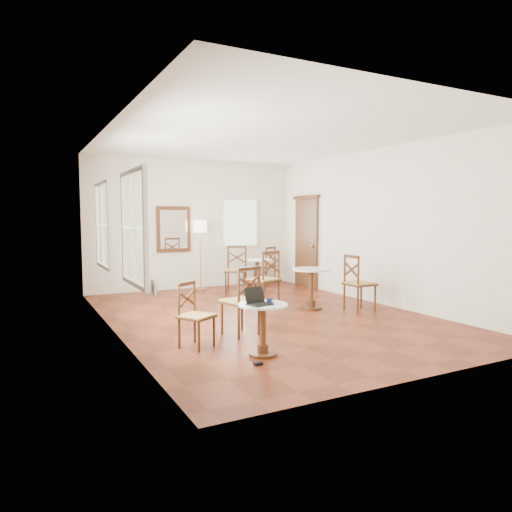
{
  "coord_description": "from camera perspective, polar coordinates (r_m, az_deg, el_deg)",
  "views": [
    {
      "loc": [
        -3.74,
        -6.87,
        1.69
      ],
      "look_at": [
        0.0,
        0.3,
        1.0
      ],
      "focal_mm": 32.43,
      "sensor_mm": 36.0,
      "label": 1
    }
  ],
  "objects": [
    {
      "name": "chair_mid_b",
      "position": [
        8.46,
        12.53,
        -3.28
      ],
      "size": [
        0.48,
        0.48,
        1.02
      ],
      "rotation": [
        0.0,
        0.0,
        1.55
      ],
      "color": "#472711",
      "rests_on": "ground"
    },
    {
      "name": "laptop",
      "position": [
        5.57,
        0.19,
        -5.48
      ],
      "size": [
        0.32,
        0.29,
        0.2
      ],
      "rotation": [
        0.0,
        0.0,
        0.21
      ],
      "color": "black",
      "rests_on": "cafe_table_near"
    },
    {
      "name": "cafe_table_near",
      "position": [
        5.67,
        0.85,
        -8.32
      ],
      "size": [
        0.6,
        0.6,
        0.64
      ],
      "color": "#472711",
      "rests_on": "ground"
    },
    {
      "name": "floor_lamp",
      "position": [
        10.71,
        -6.92,
        3.07
      ],
      "size": [
        0.31,
        0.31,
        1.6
      ],
      "color": "#BF8C3F",
      "rests_on": "ground"
    },
    {
      "name": "chair_back_a",
      "position": [
        11.52,
        1.2,
        -1.2
      ],
      "size": [
        0.58,
        0.58,
        0.95
      ],
      "rotation": [
        0.0,
        0.0,
        3.56
      ],
      "color": "#472711",
      "rests_on": "ground"
    },
    {
      "name": "chair_mid_a",
      "position": [
        8.58,
        1.05,
        -2.89
      ],
      "size": [
        0.61,
        0.61,
        1.07
      ],
      "rotation": [
        0.0,
        0.0,
        3.42
      ],
      "color": "#472711",
      "rests_on": "ground"
    },
    {
      "name": "cafe_table_mid",
      "position": [
        8.52,
        6.78,
        -3.44
      ],
      "size": [
        0.71,
        0.71,
        0.75
      ],
      "color": "#472711",
      "rests_on": "ground"
    },
    {
      "name": "power_adapter",
      "position": [
        5.4,
        0.27,
        -13.12
      ],
      "size": [
        0.1,
        0.06,
        0.04
      ],
      "primitive_type": "cube",
      "color": "black",
      "rests_on": "ground"
    },
    {
      "name": "chair_back_b",
      "position": [
        10.21,
        -2.48,
        -1.7
      ],
      "size": [
        0.67,
        0.67,
        1.05
      ],
      "rotation": [
        0.0,
        0.0,
        -0.56
      ],
      "color": "#472711",
      "rests_on": "ground"
    },
    {
      "name": "chair_near_b",
      "position": [
        6.06,
        -7.52,
        -7.26
      ],
      "size": [
        0.53,
        0.53,
        0.84
      ],
      "rotation": [
        0.0,
        0.0,
        0.55
      ],
      "color": "#472711",
      "rests_on": "ground"
    },
    {
      "name": "ground",
      "position": [
        8.0,
        1.0,
        -7.32
      ],
      "size": [
        7.0,
        7.0,
        0.0
      ],
      "primitive_type": "plane",
      "color": "#632311",
      "rests_on": "ground"
    },
    {
      "name": "chair_near_a",
      "position": [
        6.6,
        -1.79,
        -5.55
      ],
      "size": [
        0.56,
        0.56,
        0.99
      ],
      "rotation": [
        0.0,
        0.0,
        3.39
      ],
      "color": "#472711",
      "rests_on": "ground"
    },
    {
      "name": "mouse",
      "position": [
        5.58,
        -0.39,
        -5.81
      ],
      "size": [
        0.09,
        0.06,
        0.03
      ],
      "primitive_type": "ellipsoid",
      "rotation": [
        0.0,
        0.0,
        0.05
      ],
      "color": "black",
      "rests_on": "cafe_table_near"
    },
    {
      "name": "navy_mug",
      "position": [
        5.57,
        1.69,
        -5.58
      ],
      "size": [
        0.1,
        0.07,
        0.08
      ],
      "color": "#101838",
      "rests_on": "cafe_table_near"
    },
    {
      "name": "water_glass",
      "position": [
        5.7,
        2.14,
        -5.31
      ],
      "size": [
        0.05,
        0.05,
        0.09
      ],
      "primitive_type": "cylinder",
      "color": "white",
      "rests_on": "cafe_table_near"
    },
    {
      "name": "room_shell",
      "position": [
        8.03,
        -0.29,
        6.3
      ],
      "size": [
        5.02,
        7.02,
        3.01
      ],
      "color": "white",
      "rests_on": "ground"
    },
    {
      "name": "cafe_table_back",
      "position": [
        10.68,
        0.14,
        -1.85
      ],
      "size": [
        0.67,
        0.67,
        0.71
      ],
      "color": "#472711",
      "rests_on": "ground"
    }
  ]
}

